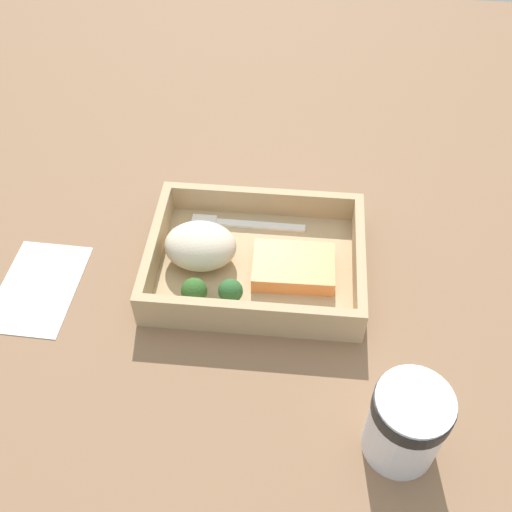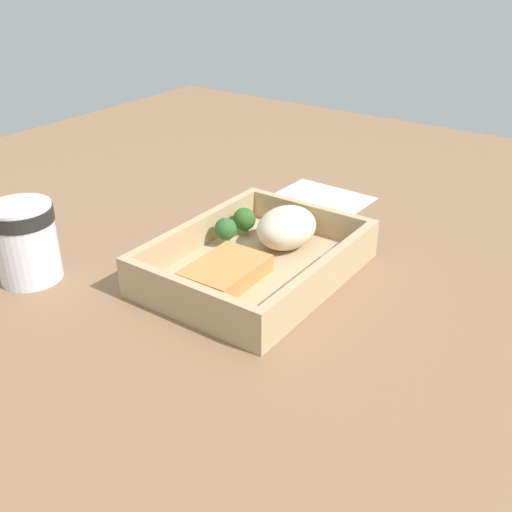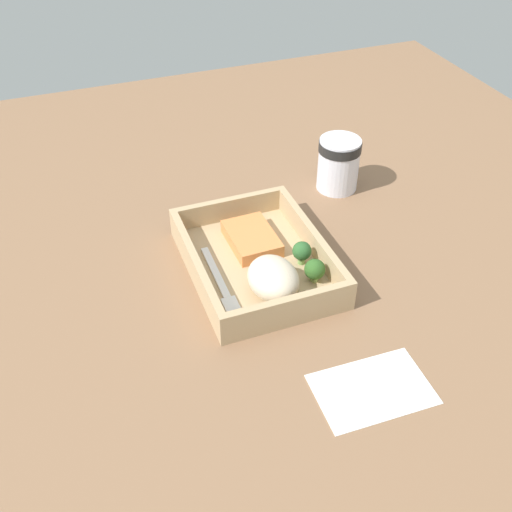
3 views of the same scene
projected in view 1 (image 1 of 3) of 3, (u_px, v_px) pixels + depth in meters
ground_plane at (256, 274)px, 80.02cm from camera, size 160.00×160.00×2.00cm
takeout_tray at (256, 266)px, 78.82cm from camera, size 27.53×20.73×1.20cm
tray_rim at (256, 253)px, 76.86cm from camera, size 27.53×20.73×4.01cm
salmon_fillet at (293, 267)px, 76.52cm from camera, size 10.52×7.40×2.23cm
mashed_potatoes at (201, 245)px, 76.86cm from camera, size 9.31×7.40×5.44cm
broccoli_floret_1 at (231, 292)px, 72.31cm from camera, size 3.04×3.04×4.00cm
broccoli_floret_2 at (194, 291)px, 72.65cm from camera, size 3.23×3.23×3.83cm
fork at (240, 224)px, 82.84cm from camera, size 15.82×2.24×0.44cm
paper_cup at (407, 421)px, 59.02cm from camera, size 7.87×7.87×10.08cm
receipt_slip at (39, 287)px, 77.16cm from camera, size 10.32×15.28×0.24cm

